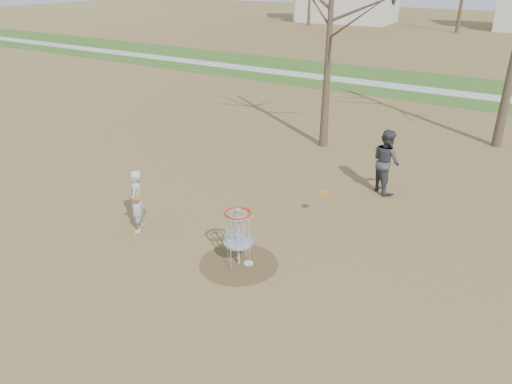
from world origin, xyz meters
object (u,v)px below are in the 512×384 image
(player_throwing, at_px, (386,161))
(disc_grounded, at_px, (248,263))
(disc_golf_basket, at_px, (238,228))
(player_standing, at_px, (136,201))

(player_throwing, xyz_separation_m, disc_grounded, (-1.16, -5.56, -0.94))
(disc_grounded, xyz_separation_m, disc_golf_basket, (-0.19, -0.11, 0.89))
(player_throwing, bearing_deg, disc_grounded, 116.58)
(player_standing, distance_m, disc_golf_basket, 3.05)
(disc_golf_basket, bearing_deg, player_standing, -178.72)
(player_standing, xyz_separation_m, disc_grounded, (3.24, 0.18, -0.80))
(player_standing, height_order, disc_grounded, player_standing)
(disc_grounded, relative_size, disc_golf_basket, 0.16)
(player_standing, xyz_separation_m, disc_golf_basket, (3.05, 0.07, 0.10))
(disc_grounded, height_order, disc_golf_basket, disc_golf_basket)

